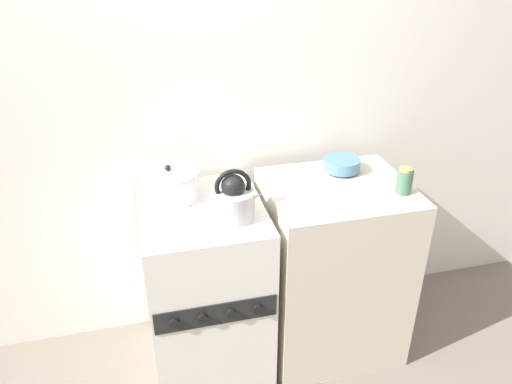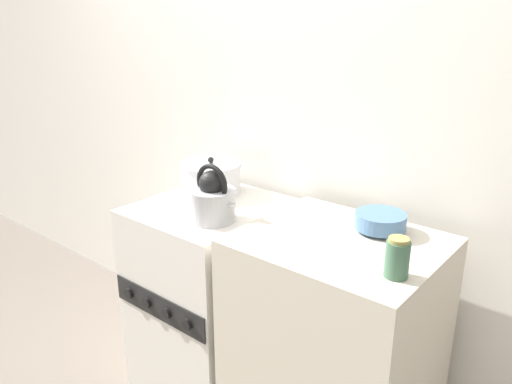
{
  "view_description": "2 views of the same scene",
  "coord_description": "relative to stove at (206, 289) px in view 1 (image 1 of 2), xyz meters",
  "views": [
    {
      "loc": [
        -0.23,
        -1.61,
        2.04
      ],
      "look_at": [
        0.24,
        0.27,
        0.98
      ],
      "focal_mm": 35.0,
      "sensor_mm": 36.0,
      "label": 1
    },
    {
      "loc": [
        1.42,
        -1.1,
        1.66
      ],
      "look_at": [
        0.23,
        0.34,
        1.02
      ],
      "focal_mm": 35.0,
      "sensor_mm": 36.0,
      "label": 2
    }
  ],
  "objects": [
    {
      "name": "kettle",
      "position": [
        0.13,
        -0.11,
        0.54
      ],
      "size": [
        0.22,
        0.18,
        0.23
      ],
      "color": "#B2B2B7",
      "rests_on": "stove"
    },
    {
      "name": "counter",
      "position": [
        0.65,
        -0.02,
        0.02
      ],
      "size": [
        0.67,
        0.58,
        0.95
      ],
      "color": "beige",
      "rests_on": "ground_plane"
    },
    {
      "name": "storage_jar",
      "position": [
        0.9,
        -0.14,
        0.55
      ],
      "size": [
        0.07,
        0.07,
        0.12
      ],
      "color": "#3F664C",
      "rests_on": "counter"
    },
    {
      "name": "enamel_bowl",
      "position": [
        0.72,
        0.13,
        0.53
      ],
      "size": [
        0.18,
        0.18,
        0.07
      ],
      "color": "#4C729E",
      "rests_on": "counter"
    },
    {
      "name": "wall_back",
      "position": [
        0.0,
        0.38,
        0.79
      ],
      "size": [
        7.0,
        0.06,
        2.5
      ],
      "color": "silver",
      "rests_on": "ground_plane"
    },
    {
      "name": "stove",
      "position": [
        0.0,
        0.0,
        0.0
      ],
      "size": [
        0.55,
        0.64,
        0.91
      ],
      "color": "silver",
      "rests_on": "ground_plane"
    },
    {
      "name": "cooking_pot",
      "position": [
        -0.12,
        0.14,
        0.53
      ],
      "size": [
        0.28,
        0.28,
        0.16
      ],
      "color": "silver",
      "rests_on": "stove"
    }
  ]
}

